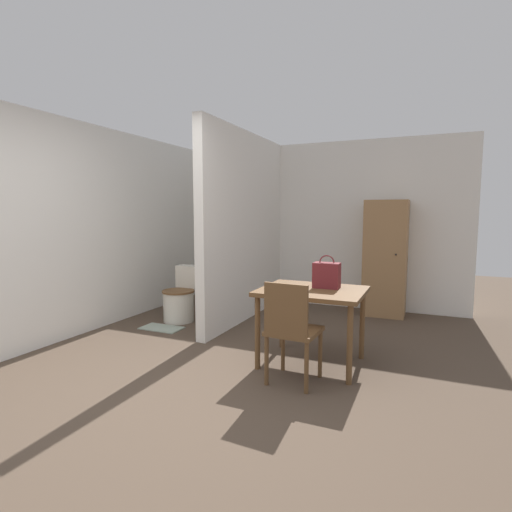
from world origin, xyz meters
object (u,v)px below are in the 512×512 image
object	(u,v)px
dining_table	(312,298)
wooden_cabinet	(385,258)
wooden_chair	(291,328)
handbag	(327,275)
toilet	(181,299)

from	to	relation	value
dining_table	wooden_cabinet	world-z (taller)	wooden_cabinet
wooden_chair	handbag	bearing A→B (deg)	80.83
wooden_chair	handbag	size ratio (longest dim) A/B	2.78
dining_table	wooden_cabinet	size ratio (longest dim) A/B	0.60
handbag	toilet	bearing A→B (deg)	162.08
dining_table	wooden_chair	bearing A→B (deg)	-93.39
handbag	wooden_cabinet	distance (m)	2.12
dining_table	handbag	xyz separation A→B (m)	(0.11, 0.11, 0.21)
dining_table	wooden_chair	world-z (taller)	wooden_chair
dining_table	toilet	size ratio (longest dim) A/B	1.34
wooden_cabinet	handbag	bearing A→B (deg)	-98.80
wooden_chair	dining_table	bearing A→B (deg)	89.81
handbag	wooden_chair	bearing A→B (deg)	-102.38
handbag	wooden_cabinet	world-z (taller)	wooden_cabinet
dining_table	wooden_cabinet	distance (m)	2.26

